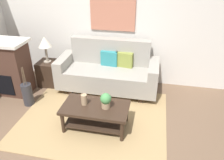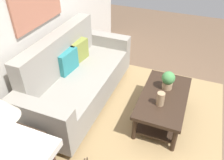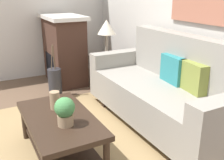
{
  "view_description": "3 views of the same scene",
  "coord_description": "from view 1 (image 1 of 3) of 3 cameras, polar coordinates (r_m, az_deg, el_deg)",
  "views": [
    {
      "loc": [
        0.97,
        -2.57,
        2.56
      ],
      "look_at": [
        0.24,
        0.97,
        0.56
      ],
      "focal_mm": 35.43,
      "sensor_mm": 36.0,
      "label": 1
    },
    {
      "loc": [
        -2.32,
        0.06,
        2.4
      ],
      "look_at": [
        -0.04,
        0.97,
        0.6
      ],
      "focal_mm": 36.56,
      "sensor_mm": 36.0,
      "label": 2
    },
    {
      "loc": [
        2.32,
        -0.34,
        1.58
      ],
      "look_at": [
        -0.16,
        0.98,
        0.6
      ],
      "focal_mm": 42.48,
      "sensor_mm": 36.0,
      "label": 3
    }
  ],
  "objects": [
    {
      "name": "wall_back",
      "position": [
        4.92,
        -0.09,
        14.68
      ],
      "size": [
        5.14,
        0.1,
        2.7
      ],
      "primitive_type": "cube",
      "color": "silver",
      "rests_on": "ground_plane"
    },
    {
      "name": "floor_vase",
      "position": [
        4.63,
        -20.95,
        -3.49
      ],
      "size": [
        0.2,
        0.2,
        0.45
      ],
      "primitive_type": "cylinder",
      "color": "#2D2D33",
      "rests_on": "ground_plane"
    },
    {
      "name": "coffee_table",
      "position": [
        3.73,
        -4.27,
        -8.19
      ],
      "size": [
        1.1,
        0.6,
        0.43
      ],
      "color": "#332319",
      "rests_on": "ground_plane"
    },
    {
      "name": "ground_plane",
      "position": [
        3.76,
        -6.79,
        -14.28
      ],
      "size": [
        9.14,
        9.14,
        0.0
      ],
      "primitive_type": "plane",
      "color": "brown"
    },
    {
      "name": "floor_vase_branch_a",
      "position": [
        4.43,
        -21.64,
        0.92
      ],
      "size": [
        0.01,
        0.02,
        0.36
      ],
      "primitive_type": "cylinder",
      "rotation": [
        0.03,
        0.0,
        0.0
      ],
      "color": "brown",
      "rests_on": "floor_vase"
    },
    {
      "name": "fireplace",
      "position": [
        5.09,
        -25.66,
        3.07
      ],
      "size": [
        1.02,
        0.58,
        1.16
      ],
      "color": "#472D23",
      "rests_on": "ground_plane"
    },
    {
      "name": "couch",
      "position": [
        4.74,
        -0.99,
        2.23
      ],
      "size": [
        2.11,
        0.84,
        1.08
      ],
      "color": "gray",
      "rests_on": "ground_plane"
    },
    {
      "name": "table_lamp",
      "position": [
        4.93,
        -16.96,
        9.13
      ],
      "size": [
        0.28,
        0.28,
        0.57
      ],
      "color": "gray",
      "rests_on": "side_table"
    },
    {
      "name": "floor_vase_branch_b",
      "position": [
        4.46,
        -21.85,
        1.06
      ],
      "size": [
        0.04,
        0.03,
        0.36
      ],
      "primitive_type": "cylinder",
      "rotation": [
        0.05,
        0.08,
        0.0
      ],
      "color": "brown",
      "rests_on": "floor_vase"
    },
    {
      "name": "throw_pillow_olive",
      "position": [
        4.7,
        3.2,
        5.27
      ],
      "size": [
        0.37,
        0.17,
        0.32
      ],
      "primitive_type": "cube",
      "rotation": [
        0.0,
        0.0,
        -0.14
      ],
      "color": "olive",
      "rests_on": "couch"
    },
    {
      "name": "tabletop_vase",
      "position": [
        3.68,
        -7.2,
        -5.02
      ],
      "size": [
        0.1,
        0.1,
        0.18
      ],
      "primitive_type": "cylinder",
      "color": "tan",
      "rests_on": "coffee_table"
    },
    {
      "name": "floor_vase_branch_c",
      "position": [
        4.44,
        -22.07,
        0.85
      ],
      "size": [
        0.02,
        0.05,
        0.36
      ],
      "primitive_type": "cylinder",
      "rotation": [
        -0.1,
        -0.01,
        0.0
      ],
      "color": "brown",
      "rests_on": "floor_vase"
    },
    {
      "name": "throw_pillow_teal",
      "position": [
        4.75,
        -0.69,
        5.59
      ],
      "size": [
        0.37,
        0.15,
        0.32
      ],
      "primitive_type": "cube",
      "rotation": [
        0.0,
        0.0,
        -0.1
      ],
      "color": "teal",
      "rests_on": "couch"
    },
    {
      "name": "framed_painting",
      "position": [
        4.79,
        0.15,
        17.34
      ],
      "size": [
        0.96,
        0.03,
        0.81
      ],
      "primitive_type": "cube",
      "color": "#B77056"
    },
    {
      "name": "area_rug",
      "position": [
        4.11,
        -4.66,
        -9.59
      ],
      "size": [
        2.59,
        2.12,
        0.01
      ],
      "primitive_type": "cube",
      "color": "#A38456",
      "rests_on": "ground_plane"
    },
    {
      "name": "side_table",
      "position": [
        5.2,
        -15.85,
        1.73
      ],
      "size": [
        0.44,
        0.44,
        0.56
      ],
      "primitive_type": "cube",
      "color": "#332319",
      "rests_on": "ground_plane"
    },
    {
      "name": "potted_plant_tabletop",
      "position": [
        3.55,
        -1.61,
        -5.23
      ],
      "size": [
        0.18,
        0.18,
        0.26
      ],
      "color": "tan",
      "rests_on": "coffee_table"
    }
  ]
}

